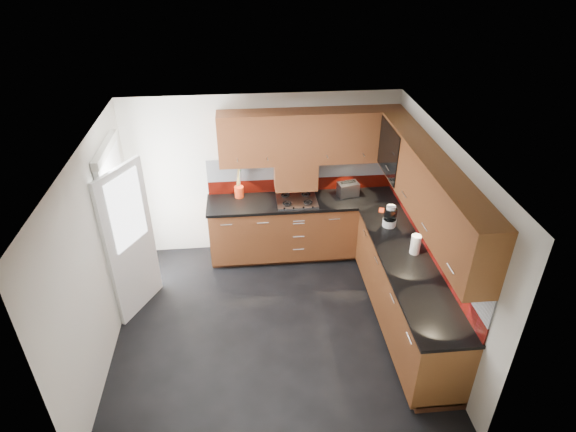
{
  "coord_description": "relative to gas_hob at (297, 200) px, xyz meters",
  "views": [
    {
      "loc": [
        -0.24,
        -4.41,
        4.31
      ],
      "look_at": [
        0.25,
        0.65,
        1.2
      ],
      "focal_mm": 30.0,
      "sensor_mm": 36.0,
      "label": 1
    }
  ],
  "objects": [
    {
      "name": "paper_towel",
      "position": [
        1.26,
        -1.38,
        0.11
      ],
      "size": [
        0.14,
        0.14,
        0.25
      ],
      "primitive_type": "cylinder",
      "rotation": [
        0.0,
        0.0,
        -0.25
      ],
      "color": "white",
      "rests_on": "countertop"
    },
    {
      "name": "room",
      "position": [
        -0.45,
        -1.47,
        0.54
      ],
      "size": [
        4.0,
        3.8,
        2.64
      ],
      "color": "black"
    },
    {
      "name": "glass_cabinet",
      "position": [
        1.26,
        -0.4,
        0.91
      ],
      "size": [
        0.32,
        0.8,
        0.66
      ],
      "color": "black",
      "rests_on": "room"
    },
    {
      "name": "utensil_pot",
      "position": [
        -0.81,
        0.2,
        0.09
      ],
      "size": [
        0.13,
        0.13,
        0.47
      ],
      "color": "red",
      "rests_on": "countertop"
    },
    {
      "name": "base_cabinets",
      "position": [
        0.62,
        -0.75,
        -0.52
      ],
      "size": [
        2.7,
        3.2,
        0.95
      ],
      "color": "#5A2C14",
      "rests_on": "room"
    },
    {
      "name": "countertop",
      "position": [
        0.6,
        -0.77,
        -0.03
      ],
      "size": [
        2.72,
        3.22,
        0.04
      ],
      "color": "black",
      "rests_on": "base_cabinets"
    },
    {
      "name": "orange_cloth",
      "position": [
        1.16,
        -0.39,
        -0.01
      ],
      "size": [
        0.16,
        0.15,
        0.01
      ],
      "primitive_type": "cube",
      "rotation": [
        0.0,
        0.0,
        -0.35
      ],
      "color": "red",
      "rests_on": "countertop"
    },
    {
      "name": "upper_cabinets",
      "position": [
        0.78,
        -0.69,
        0.88
      ],
      "size": [
        2.5,
        3.2,
        0.72
      ],
      "color": "#5A2C14",
      "rests_on": "room"
    },
    {
      "name": "extractor_hood",
      "position": [
        0.0,
        0.17,
        0.33
      ],
      "size": [
        0.6,
        0.33,
        0.4
      ],
      "primitive_type": "cube",
      "color": "#5A2C14",
      "rests_on": "room"
    },
    {
      "name": "backsplash",
      "position": [
        0.83,
        -0.54,
        0.26
      ],
      "size": [
        2.7,
        3.2,
        0.54
      ],
      "color": "maroon",
      "rests_on": "countertop"
    },
    {
      "name": "toaster",
      "position": [
        0.75,
        0.1,
        0.09
      ],
      "size": [
        0.32,
        0.23,
        0.21
      ],
      "color": "silver",
      "rests_on": "countertop"
    },
    {
      "name": "gas_hob",
      "position": [
        0.0,
        0.0,
        0.0
      ],
      "size": [
        0.57,
        0.5,
        0.04
      ],
      "color": "silver",
      "rests_on": "countertop"
    },
    {
      "name": "back_door",
      "position": [
        -2.23,
        -0.72,
        0.08
      ],
      "size": [
        0.42,
        1.19,
        2.04
      ],
      "color": "white",
      "rests_on": "room"
    },
    {
      "name": "food_processor",
      "position": [
        1.12,
        -0.76,
        0.12
      ],
      "size": [
        0.18,
        0.18,
        0.29
      ],
      "color": "white",
      "rests_on": "countertop"
    }
  ]
}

